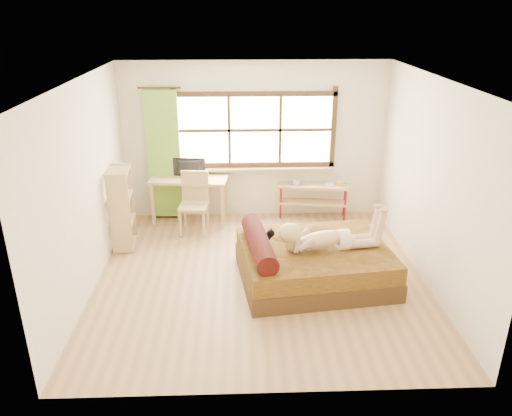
{
  "coord_description": "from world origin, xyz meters",
  "views": [
    {
      "loc": [
        -0.28,
        -6.08,
        3.55
      ],
      "look_at": [
        -0.05,
        0.2,
        0.96
      ],
      "focal_mm": 35.0,
      "sensor_mm": 36.0,
      "label": 1
    }
  ],
  "objects_px": {
    "chair": "(194,199)",
    "bookshelf": "(122,208)",
    "bed": "(311,262)",
    "desk": "(189,184)",
    "kitten": "(262,236)",
    "woman": "(328,228)",
    "pipe_shelf": "(314,193)"
  },
  "relations": [
    {
      "from": "bed",
      "to": "desk",
      "type": "xyz_separation_m",
      "value": [
        -1.82,
        2.04,
        0.43
      ]
    },
    {
      "from": "desk",
      "to": "bookshelf",
      "type": "bearing_deg",
      "value": -129.86
    },
    {
      "from": "kitten",
      "to": "bed",
      "type": "bearing_deg",
      "value": -16.28
    },
    {
      "from": "bed",
      "to": "desk",
      "type": "distance_m",
      "value": 2.77
    },
    {
      "from": "chair",
      "to": "pipe_shelf",
      "type": "relative_size",
      "value": 0.81
    },
    {
      "from": "kitten",
      "to": "chair",
      "type": "xyz_separation_m",
      "value": [
        -1.03,
        1.58,
        -0.05
      ]
    },
    {
      "from": "woman",
      "to": "chair",
      "type": "distance_m",
      "value": 2.58
    },
    {
      "from": "woman",
      "to": "bookshelf",
      "type": "relative_size",
      "value": 1.1
    },
    {
      "from": "chair",
      "to": "bookshelf",
      "type": "height_order",
      "value": "bookshelf"
    },
    {
      "from": "chair",
      "to": "desk",
      "type": "bearing_deg",
      "value": 113.42
    },
    {
      "from": "bed",
      "to": "chair",
      "type": "distance_m",
      "value": 2.41
    },
    {
      "from": "kitten",
      "to": "woman",
      "type": "bearing_deg",
      "value": -17.07
    },
    {
      "from": "kitten",
      "to": "desk",
      "type": "relative_size",
      "value": 0.22
    },
    {
      "from": "bed",
      "to": "kitten",
      "type": "distance_m",
      "value": 0.76
    },
    {
      "from": "bookshelf",
      "to": "desk",
      "type": "bearing_deg",
      "value": 38.94
    },
    {
      "from": "bed",
      "to": "bookshelf",
      "type": "bearing_deg",
      "value": 150.58
    },
    {
      "from": "kitten",
      "to": "pipe_shelf",
      "type": "xyz_separation_m",
      "value": [
        1.02,
        2.05,
        -0.17
      ]
    },
    {
      "from": "chair",
      "to": "bookshelf",
      "type": "xyz_separation_m",
      "value": [
        -1.06,
        -0.56,
        0.08
      ]
    },
    {
      "from": "kitten",
      "to": "bookshelf",
      "type": "distance_m",
      "value": 2.33
    },
    {
      "from": "pipe_shelf",
      "to": "bookshelf",
      "type": "height_order",
      "value": "bookshelf"
    },
    {
      "from": "bookshelf",
      "to": "bed",
      "type": "bearing_deg",
      "value": -27.01
    },
    {
      "from": "bed",
      "to": "pipe_shelf",
      "type": "distance_m",
      "value": 2.19
    },
    {
      "from": "chair",
      "to": "bookshelf",
      "type": "bearing_deg",
      "value": -146.06
    },
    {
      "from": "kitten",
      "to": "pipe_shelf",
      "type": "height_order",
      "value": "kitten"
    },
    {
      "from": "bed",
      "to": "chair",
      "type": "relative_size",
      "value": 2.15
    },
    {
      "from": "desk",
      "to": "bookshelf",
      "type": "distance_m",
      "value": 1.32
    },
    {
      "from": "kitten",
      "to": "chair",
      "type": "bearing_deg",
      "value": 116.01
    },
    {
      "from": "desk",
      "to": "pipe_shelf",
      "type": "xyz_separation_m",
      "value": [
        2.16,
        0.12,
        -0.25
      ]
    },
    {
      "from": "chair",
      "to": "bed",
      "type": "bearing_deg",
      "value": -38.28
    },
    {
      "from": "woman",
      "to": "pipe_shelf",
      "type": "distance_m",
      "value": 2.23
    },
    {
      "from": "pipe_shelf",
      "to": "desk",
      "type": "bearing_deg",
      "value": -168.38
    },
    {
      "from": "bed",
      "to": "desk",
      "type": "height_order",
      "value": "desk"
    }
  ]
}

